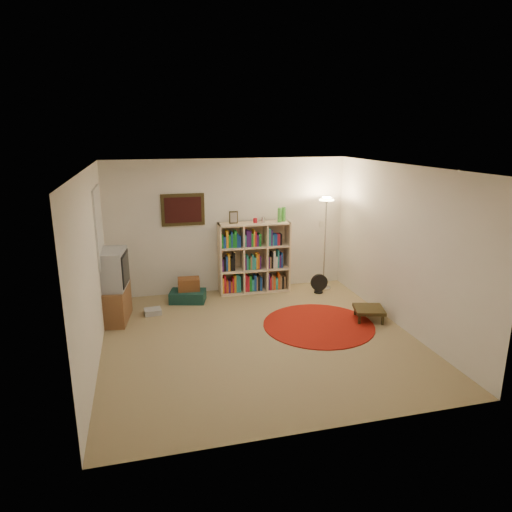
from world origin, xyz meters
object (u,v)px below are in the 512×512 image
Objects in this scene: floor_lamp at (326,213)px; floor_fan at (319,284)px; suitcase at (188,296)px; bookshelf at (253,259)px; tv_stand at (109,287)px; side_table at (369,310)px.

floor_lamp is 4.86× the size of floor_fan.
floor_lamp is at bearing 16.79° from suitcase.
floor_fan is (-0.18, -0.22, -1.31)m from floor_lamp.
bookshelf is at bearing 172.04° from floor_lamp.
bookshelf reaches higher than suitcase.
floor_fan is 3.79m from tv_stand.
tv_stand reaches higher than floor_fan.
floor_fan is 0.31× the size of tv_stand.
floor_fan is at bearing 13.93° from tv_stand.
floor_lamp is 3.18× the size of side_table.
suitcase is (1.30, 0.55, -0.47)m from tv_stand.
floor_lamp is at bearing 16.82° from tv_stand.
tv_stand is at bearing -173.66° from floor_fan.
floor_lamp is 2.55× the size of suitcase.
floor_lamp reaches higher than suitcase.
tv_stand is 2.08× the size of side_table.
bookshelf is 2.40m from side_table.
bookshelf is at bearing 26.75° from suitcase.
floor_fan is at bearing -17.60° from bookshelf.
bookshelf is 1.62m from floor_lamp.
floor_fan is 0.65× the size of side_table.
suitcase is at bearing -178.56° from floor_lamp.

